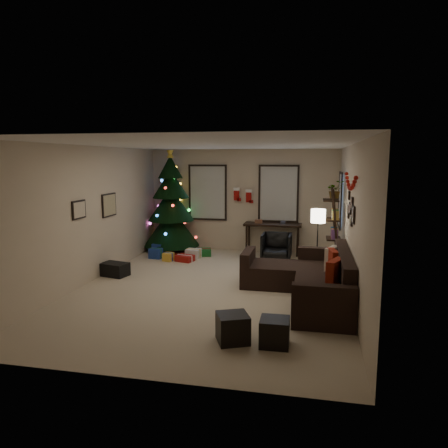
{
  "coord_description": "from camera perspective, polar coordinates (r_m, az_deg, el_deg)",
  "views": [
    {
      "loc": [
        1.83,
        -7.64,
        2.43
      ],
      "look_at": [
        0.1,
        0.6,
        1.15
      ],
      "focal_mm": 34.08,
      "sensor_mm": 36.0,
      "label": 1
    }
  ],
  "objects": [
    {
      "name": "christmas_tree",
      "position": [
        11.41,
        -7.12,
        2.12
      ],
      "size": [
        1.49,
        1.49,
        2.77
      ],
      "rotation": [
        0.0,
        0.0,
        0.34
      ],
      "color": "black",
      "rests_on": "floor"
    },
    {
      "name": "pillow_cream",
      "position": [
        8.06,
        14.3,
        -4.54
      ],
      "size": [
        0.29,
        0.45,
        0.44
      ],
      "primitive_type": "cube",
      "rotation": [
        0.0,
        0.0,
        -0.42
      ],
      "color": "beige",
      "rests_on": "sofa"
    },
    {
      "name": "wall_front",
      "position": [
        4.65,
        -11.7,
        -4.95
      ],
      "size": [
        5.0,
        0.0,
        5.0
      ],
      "primitive_type": "plane",
      "rotation": [
        -1.57,
        0.0,
        0.0
      ],
      "color": "beige",
      "rests_on": "floor"
    },
    {
      "name": "potted_plant",
      "position": [
        9.6,
        14.69,
        4.81
      ],
      "size": [
        0.61,
        0.58,
        0.54
      ],
      "primitive_type": "imported",
      "rotation": [
        0.0,
        0.0,
        0.41
      ],
      "color": "#4C4C4C",
      "rests_on": "bookshelf"
    },
    {
      "name": "wall_back",
      "position": [
        11.34,
        2.52,
        3.17
      ],
      "size": [
        5.0,
        0.0,
        5.0
      ],
      "primitive_type": "plane",
      "rotation": [
        1.57,
        0.0,
        0.0
      ],
      "color": "beige",
      "rests_on": "floor"
    },
    {
      "name": "art_abstract",
      "position": [
        8.45,
        -18.9,
        1.83
      ],
      "size": [
        0.04,
        0.45,
        0.35
      ],
      "color": "black",
      "rests_on": "wall_left"
    },
    {
      "name": "bookshelf",
      "position": [
        9.32,
        14.58,
        -1.15
      ],
      "size": [
        0.3,
        0.54,
        1.84
      ],
      "color": "black",
      "rests_on": "floor"
    },
    {
      "name": "art_map",
      "position": [
        9.51,
        -15.17,
        2.47
      ],
      "size": [
        0.04,
        0.6,
        0.5
      ],
      "color": "black",
      "rests_on": "wall_left"
    },
    {
      "name": "stocking_right",
      "position": [
        11.16,
        3.37,
        3.8
      ],
      "size": [
        0.2,
        0.05,
        0.36
      ],
      "color": "#990F0C",
      "rests_on": "wall_back"
    },
    {
      "name": "pillow_red_a",
      "position": [
        6.93,
        14.69,
        -6.62
      ],
      "size": [
        0.31,
        0.5,
        0.49
      ],
      "primitive_type": "cube",
      "rotation": [
        0.0,
        0.0,
        -0.41
      ],
      "color": "maroon",
      "rests_on": "sofa"
    },
    {
      "name": "garland",
      "position": [
        7.61,
        16.59,
        5.49
      ],
      "size": [
        0.08,
        1.9,
        0.3
      ],
      "primitive_type": null,
      "color": "#A5140C",
      "rests_on": "wall_right"
    },
    {
      "name": "ceiling",
      "position": [
        7.86,
        -1.64,
        10.61
      ],
      "size": [
        7.0,
        7.0,
        0.0
      ],
      "primitive_type": "plane",
      "rotation": [
        3.14,
        0.0,
        0.0
      ],
      "color": "white",
      "rests_on": "floor"
    },
    {
      "name": "window_right_wall",
      "position": [
        10.25,
        15.41,
        3.13
      ],
      "size": [
        0.06,
        0.9,
        1.3
      ],
      "color": "#728CB2",
      "rests_on": "wall_right"
    },
    {
      "name": "gallery",
      "position": [
        7.64,
        16.67,
        1.84
      ],
      "size": [
        0.03,
        1.25,
        0.54
      ],
      "color": "black",
      "rests_on": "wall_right"
    },
    {
      "name": "window_back_left",
      "position": [
        11.49,
        -2.19,
        4.24
      ],
      "size": [
        1.05,
        0.06,
        1.5
      ],
      "color": "#728CB2",
      "rests_on": "wall_back"
    },
    {
      "name": "desk",
      "position": [
        11.04,
        6.55,
        -0.42
      ],
      "size": [
        1.47,
        0.53,
        0.79
      ],
      "color": "black",
      "rests_on": "floor"
    },
    {
      "name": "stocking_left",
      "position": [
        11.25,
        1.73,
        4.05
      ],
      "size": [
        0.2,
        0.05,
        0.36
      ],
      "color": "#990F0C",
      "rests_on": "wall_back"
    },
    {
      "name": "storage_bin",
      "position": [
        9.3,
        -14.46,
        -5.91
      ],
      "size": [
        0.62,
        0.48,
        0.28
      ],
      "primitive_type": "cube",
      "rotation": [
        0.0,
        0.0,
        -0.23
      ],
      "color": "black",
      "rests_on": "floor"
    },
    {
      "name": "presents",
      "position": [
        10.69,
        -6.2,
        -3.96
      ],
      "size": [
        1.5,
        1.01,
        0.28
      ],
      "rotation": [
        0.0,
        0.0,
        -0.24
      ],
      "color": "navy",
      "rests_on": "floor"
    },
    {
      "name": "floor_lamp",
      "position": [
        8.99,
        12.51,
        0.48
      ],
      "size": [
        0.3,
        0.3,
        1.42
      ],
      "rotation": [
        0.0,
        0.0,
        -0.35
      ],
      "color": "black",
      "rests_on": "floor"
    },
    {
      "name": "pillow_red_b",
      "position": [
        7.75,
        14.39,
        -4.98
      ],
      "size": [
        0.19,
        0.45,
        0.44
      ],
      "primitive_type": "cube",
      "rotation": [
        0.0,
        0.0,
        0.18
      ],
      "color": "maroon",
      "rests_on": "sofa"
    },
    {
      "name": "wall_left",
      "position": [
        8.85,
        -17.55,
        1.23
      ],
      "size": [
        0.0,
        7.0,
        7.0
      ],
      "primitive_type": "plane",
      "rotation": [
        1.57,
        0.0,
        1.57
      ],
      "color": "beige",
      "rests_on": "floor"
    },
    {
      "name": "floor",
      "position": [
        8.22,
        -1.56,
        -8.55
      ],
      "size": [
        7.0,
        7.0,
        0.0
      ],
      "primitive_type": "plane",
      "color": "#C2AF93",
      "rests_on": "ground"
    },
    {
      "name": "window_back_right",
      "position": [
        11.18,
        7.32,
        4.06
      ],
      "size": [
        1.05,
        0.06,
        1.5
      ],
      "color": "#728CB2",
      "rests_on": "wall_back"
    },
    {
      "name": "ottoman_far",
      "position": [
        5.81,
        6.81,
        -14.21
      ],
      "size": [
        0.39,
        0.39,
        0.36
      ],
      "primitive_type": "cube",
      "rotation": [
        0.0,
        0.0,
        0.02
      ],
      "color": "black",
      "rests_on": "floor"
    },
    {
      "name": "sofa",
      "position": [
        7.78,
        11.49,
        -7.49
      ],
      "size": [
        1.96,
        2.84,
        0.89
      ],
      "color": "black",
      "rests_on": "floor"
    },
    {
      "name": "wall_right",
      "position": [
        7.75,
        16.7,
        0.26
      ],
      "size": [
        0.0,
        7.0,
        7.0
      ],
      "primitive_type": "plane",
      "rotation": [
        1.57,
        0.0,
        -1.57
      ],
      "color": "beige",
      "rests_on": "floor"
    },
    {
      "name": "ottoman_near",
      "position": [
        5.87,
        1.19,
        -13.78
      ],
      "size": [
        0.53,
        0.53,
        0.38
      ],
      "primitive_type": "cube",
      "rotation": [
        0.0,
        0.0,
        0.41
      ],
      "color": "black",
      "rests_on": "floor"
    },
    {
      "name": "desk_chair",
      "position": [
        10.46,
        7.04,
        -2.99
      ],
      "size": [
        0.66,
        0.62,
        0.67
      ],
      "primitive_type": "imported",
      "rotation": [
        0.0,
        0.0,
        -0.02
      ],
      "color": "black",
      "rests_on": "floor"
    }
  ]
}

